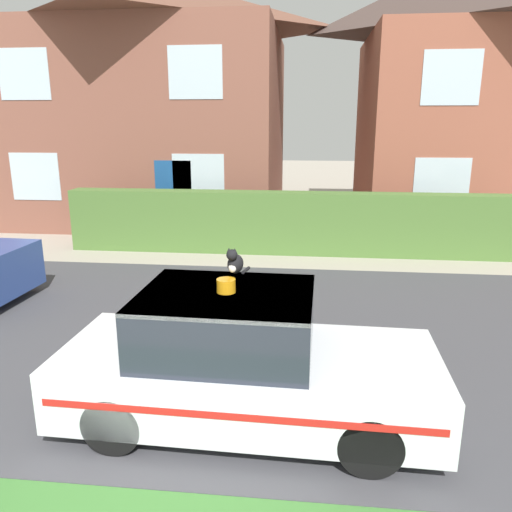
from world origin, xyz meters
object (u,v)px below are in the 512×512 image
object	(u,v)px
wheelie_bin	(408,229)
house_right	(500,85)
house_left	(150,99)
cat	(235,263)
police_car	(243,363)

from	to	relation	value
wheelie_bin	house_right	bearing A→B (deg)	68.42
house_left	wheelie_bin	world-z (taller)	house_left
cat	house_left	distance (m)	12.69
police_car	wheelie_bin	bearing A→B (deg)	69.53
police_car	cat	size ratio (longest dim) A/B	12.75
cat	wheelie_bin	xyz separation A→B (m)	(3.15, 7.35, -1.12)
police_car	house_left	size ratio (longest dim) A/B	0.45
house_left	house_right	world-z (taller)	house_right
cat	house_right	xyz separation A→B (m)	(6.23, 11.33, 2.46)
cat	house_right	size ratio (longest dim) A/B	0.04
house_right	cat	bearing A→B (deg)	-118.83
house_left	police_car	bearing A→B (deg)	-68.72
house_left	house_right	xyz separation A→B (m)	(10.76, -0.34, 0.33)
house_left	house_right	bearing A→B (deg)	-1.80
police_car	house_right	size ratio (longest dim) A/B	0.48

